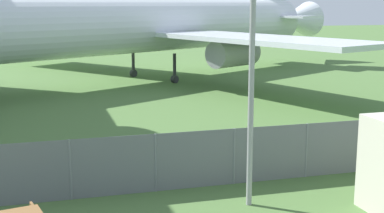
% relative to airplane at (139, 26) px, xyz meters
% --- Properties ---
extents(perimeter_fence, '(56.07, 0.07, 1.82)m').
position_rel_airplane_xyz_m(perimeter_fence, '(-1.27, -23.44, -3.15)').
color(perimeter_fence, slate).
rests_on(perimeter_fence, ground).
extents(airplane, '(40.90, 33.93, 12.01)m').
position_rel_airplane_xyz_m(airplane, '(0.00, 0.00, 0.00)').
color(airplane, white).
rests_on(airplane, ground).
extents(light_mast, '(0.44, 0.44, 8.60)m').
position_rel_airplane_xyz_m(light_mast, '(-1.47, -25.26, 1.13)').
color(light_mast, '#99999E').
rests_on(light_mast, ground).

